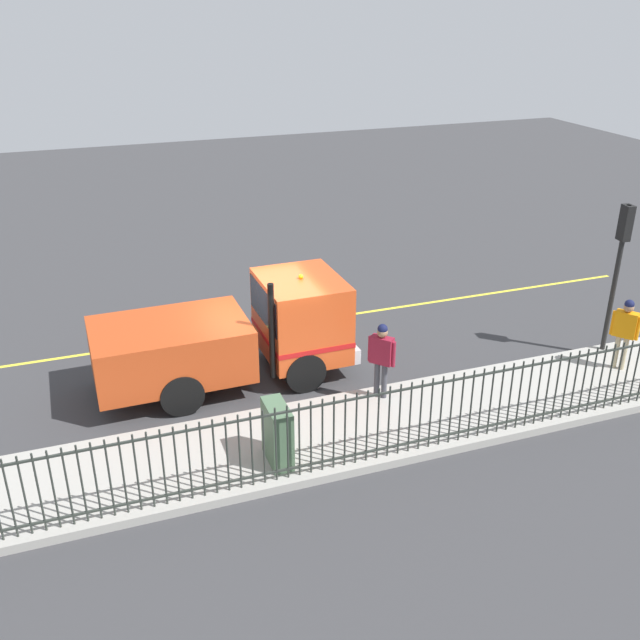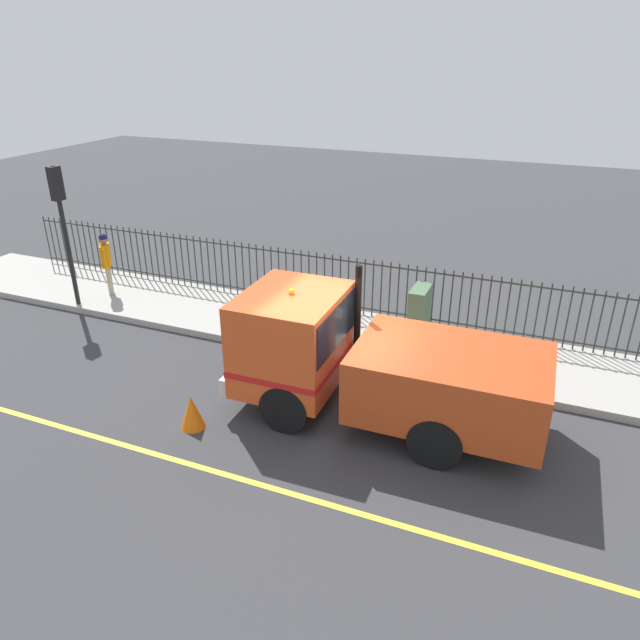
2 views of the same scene
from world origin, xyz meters
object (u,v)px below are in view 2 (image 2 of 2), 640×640
(utility_cabinet, at_px, (419,311))
(traffic_cone, at_px, (192,412))
(pedestrian_distant, at_px, (106,258))
(traffic_light_near, at_px, (61,209))
(work_truck, at_px, (360,357))
(worker_standing, at_px, (286,298))

(utility_cabinet, height_order, traffic_cone, utility_cabinet)
(pedestrian_distant, distance_m, utility_cabinet, 8.78)
(utility_cabinet, xyz_separation_m, traffic_cone, (-5.23, 3.07, -0.44))
(traffic_light_near, height_order, traffic_cone, traffic_light_near)
(work_truck, height_order, traffic_cone, work_truck)
(utility_cabinet, bearing_deg, pedestrian_distant, 95.31)
(traffic_light_near, distance_m, utility_cabinet, 9.46)
(pedestrian_distant, bearing_deg, utility_cabinet, -120.79)
(worker_standing, distance_m, traffic_cone, 3.82)
(worker_standing, height_order, traffic_cone, worker_standing)
(pedestrian_distant, bearing_deg, worker_standing, -133.05)
(worker_standing, relative_size, utility_cabinet, 1.46)
(pedestrian_distant, distance_m, traffic_light_near, 1.86)
(work_truck, relative_size, worker_standing, 3.36)
(work_truck, distance_m, pedestrian_distant, 8.89)
(traffic_light_near, xyz_separation_m, utility_cabinet, (1.75, -9.07, -2.05))
(work_truck, height_order, worker_standing, work_truck)
(work_truck, relative_size, utility_cabinet, 4.91)
(pedestrian_distant, bearing_deg, traffic_cone, -164.08)
(pedestrian_distant, distance_m, traffic_cone, 7.24)
(worker_standing, distance_m, utility_cabinet, 3.25)
(traffic_light_near, distance_m, traffic_cone, 7.37)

